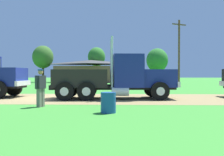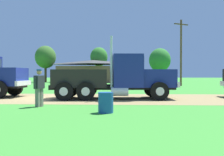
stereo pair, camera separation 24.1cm
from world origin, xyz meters
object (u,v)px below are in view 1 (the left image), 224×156
(truck_foreground_white, at_px, (115,78))
(steel_barrel, at_px, (108,103))
(utility_pole_near, at_px, (179,51))
(shed_building, at_px, (91,72))
(visitor_walking_mid, at_px, (41,86))

(truck_foreground_white, bearing_deg, steel_barrel, -91.47)
(utility_pole_near, bearing_deg, shed_building, 133.74)
(visitor_walking_mid, xyz_separation_m, steel_barrel, (3.23, -1.62, -0.57))
(truck_foreground_white, bearing_deg, visitor_walking_mid, -130.34)
(visitor_walking_mid, relative_size, steel_barrel, 2.17)
(truck_foreground_white, distance_m, visitor_walking_mid, 5.23)
(steel_barrel, height_order, shed_building, shed_building)
(truck_foreground_white, xyz_separation_m, visitor_walking_mid, (-3.38, -3.98, -0.31))
(visitor_walking_mid, relative_size, shed_building, 0.13)
(truck_foreground_white, distance_m, utility_pole_near, 19.51)
(visitor_walking_mid, height_order, utility_pole_near, utility_pole_near)
(steel_barrel, xyz_separation_m, utility_pole_near, (8.36, 22.98, 4.23))
(truck_foreground_white, xyz_separation_m, steel_barrel, (-0.14, -5.60, -0.88))
(visitor_walking_mid, bearing_deg, steel_barrel, -26.68)
(steel_barrel, xyz_separation_m, shed_building, (-5.11, 37.06, 1.66))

